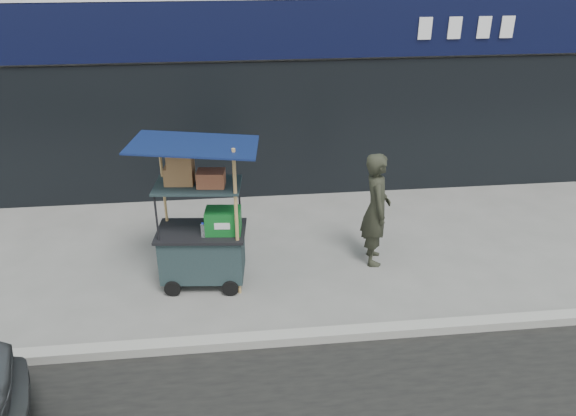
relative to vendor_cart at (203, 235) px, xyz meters
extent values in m
plane|color=slate|center=(1.47, -1.18, -0.72)|extent=(80.00, 80.00, 0.00)
cube|color=#97978F|center=(1.47, -1.38, -0.66)|extent=(80.00, 0.18, 0.12)
cube|color=black|center=(1.47, 2.68, 2.18)|extent=(15.68, 0.06, 0.90)
cube|color=black|center=(1.47, 2.72, 0.48)|extent=(15.68, 0.04, 2.40)
cube|color=#19282B|center=(-0.02, 0.01, -0.28)|extent=(1.14, 0.74, 0.63)
cylinder|color=black|center=(-0.42, -0.29, -0.62)|extent=(0.22, 0.07, 0.22)
cylinder|color=black|center=(0.33, -0.36, -0.62)|extent=(0.22, 0.07, 0.22)
cube|color=black|center=(-0.02, 0.01, 0.06)|extent=(1.22, 0.81, 0.04)
cylinder|color=black|center=(-0.53, -0.21, 0.38)|extent=(0.03, 0.03, 0.67)
cylinder|color=black|center=(0.45, -0.31, 0.38)|extent=(0.03, 0.03, 0.67)
cylinder|color=black|center=(-0.48, 0.33, 0.38)|extent=(0.03, 0.03, 0.67)
cylinder|color=black|center=(0.50, 0.22, 0.38)|extent=(0.03, 0.03, 0.67)
cube|color=#19282B|center=(-0.02, 0.01, 0.71)|extent=(1.14, 0.74, 0.03)
cylinder|color=#A28249|center=(0.45, -0.31, 0.29)|extent=(0.05, 0.05, 2.02)
cylinder|color=#A28249|center=(-0.48, 0.33, 0.24)|extent=(0.04, 0.04, 1.93)
cube|color=#0B183F|center=(-0.02, 0.01, 1.25)|extent=(1.62, 1.23, 0.18)
cube|color=#0D5618|center=(0.28, -0.07, 0.23)|extent=(0.48, 0.36, 0.31)
cylinder|color=silver|center=(0.02, -0.18, 0.17)|extent=(0.07, 0.07, 0.18)
cylinder|color=#192DBF|center=(0.02, -0.18, 0.26)|extent=(0.03, 0.03, 0.02)
cube|color=brown|center=(-0.23, 0.07, 0.84)|extent=(0.39, 0.30, 0.22)
cube|color=#91623F|center=(0.16, -0.06, 0.83)|extent=(0.37, 0.29, 0.20)
cube|color=brown|center=(-0.21, 0.05, 1.04)|extent=(0.34, 0.26, 0.18)
imported|color=#282A1F|center=(2.40, 0.31, 0.10)|extent=(0.47, 0.65, 1.65)
camera|label=1|loc=(0.39, -6.53, 3.54)|focal=35.00mm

